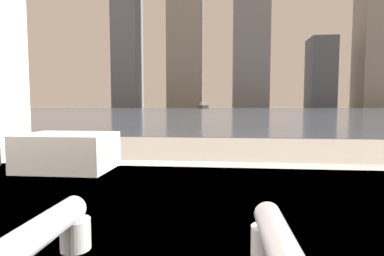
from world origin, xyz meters
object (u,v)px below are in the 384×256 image
harbor_boat_0 (21,108)px  faucet_near (49,232)px  towel_stack (68,152)px  faucet_far (275,242)px

harbor_boat_0 → faucet_near: bearing=-54.6°
harbor_boat_0 → towel_stack: bearing=-54.5°
faucet_far → towel_stack: 0.82m
faucet_near → faucet_far: 0.28m
faucet_near → faucet_far: bearing=0.0°
faucet_near → towel_stack: (-0.29, 0.59, 0.01)m
faucet_far → harbor_boat_0: (-29.97, 41.82, -0.23)m
faucet_far → towel_stack: size_ratio=0.67×
faucet_near → towel_stack: 0.66m
faucet_far → harbor_boat_0: 51.45m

